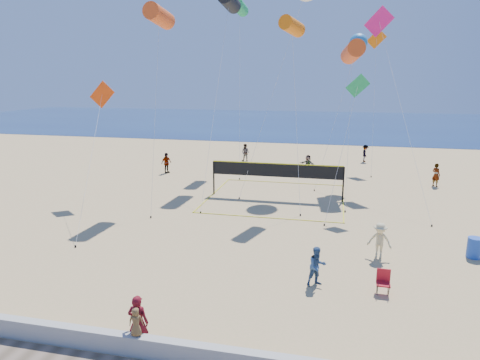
% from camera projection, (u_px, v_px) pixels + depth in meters
% --- Properties ---
extents(ground, '(120.00, 120.00, 0.00)m').
position_uv_depth(ground, '(210.00, 305.00, 14.36)').
color(ground, tan).
rests_on(ground, ground).
extents(ocean, '(140.00, 50.00, 0.03)m').
position_uv_depth(ocean, '(315.00, 123.00, 73.13)').
color(ocean, navy).
rests_on(ocean, ground).
extents(seawall, '(32.00, 0.30, 0.60)m').
position_uv_depth(seawall, '(177.00, 351.00, 11.44)').
color(seawall, '#AEAEAA').
rests_on(seawall, ground).
extents(woman, '(0.60, 0.41, 1.63)m').
position_uv_depth(woman, '(138.00, 322.00, 11.88)').
color(woman, maroon).
rests_on(woman, ground).
extents(toddler, '(0.45, 0.34, 0.82)m').
position_uv_depth(toddler, '(136.00, 322.00, 11.56)').
color(toddler, brown).
rests_on(toddler, seawall).
extents(bystander_a, '(0.90, 0.85, 1.48)m').
position_uv_depth(bystander_a, '(317.00, 266.00, 15.59)').
color(bystander_a, '#32517E').
rests_on(bystander_a, ground).
extents(bystander_b, '(1.11, 0.78, 1.55)m').
position_uv_depth(bystander_b, '(380.00, 241.00, 17.96)').
color(bystander_b, beige).
rests_on(bystander_b, ground).
extents(far_person_0, '(0.80, 1.04, 1.64)m').
position_uv_depth(far_person_0, '(166.00, 163.00, 34.15)').
color(far_person_0, gray).
rests_on(far_person_0, ground).
extents(far_person_1, '(1.42, 1.14, 1.51)m').
position_uv_depth(far_person_1, '(308.00, 164.00, 33.90)').
color(far_person_1, gray).
rests_on(far_person_1, ground).
extents(far_person_2, '(0.70, 0.71, 1.65)m').
position_uv_depth(far_person_2, '(436.00, 175.00, 29.95)').
color(far_person_2, gray).
rests_on(far_person_2, ground).
extents(far_person_3, '(0.88, 0.75, 1.59)m').
position_uv_depth(far_person_3, '(246.00, 153.00, 39.01)').
color(far_person_3, gray).
rests_on(far_person_3, ground).
extents(far_person_4, '(0.63, 1.03, 1.55)m').
position_uv_depth(far_person_4, '(365.00, 153.00, 38.69)').
color(far_person_4, gray).
rests_on(far_person_4, ground).
extents(camp_chair, '(0.49, 0.60, 0.97)m').
position_uv_depth(camp_chair, '(383.00, 280.00, 15.05)').
color(camp_chair, '#B1141F').
rests_on(camp_chair, ground).
extents(trash_barrel, '(0.73, 0.73, 0.88)m').
position_uv_depth(trash_barrel, '(474.00, 248.00, 18.08)').
color(trash_barrel, '#1B45B3').
rests_on(trash_barrel, ground).
extents(volleyball_net, '(8.46, 8.31, 2.25)m').
position_uv_depth(volleyball_net, '(277.00, 174.00, 26.87)').
color(volleyball_net, black).
rests_on(volleyball_net, ground).
extents(kite_0, '(1.28, 5.23, 11.58)m').
position_uv_depth(kite_0, '(159.00, 16.00, 24.69)').
color(kite_0, '#D64A19').
rests_on(kite_0, ground).
extents(kite_1, '(1.29, 10.78, 13.44)m').
position_uv_depth(kite_1, '(229.00, 1.00, 30.27)').
color(kite_1, black).
rests_on(kite_1, ground).
extents(kite_2, '(1.79, 3.83, 10.82)m').
position_uv_depth(kite_2, '(292.00, 26.00, 24.07)').
color(kite_2, orange).
rests_on(kite_2, ground).
extents(kite_3, '(3.77, 8.26, 7.29)m').
position_uv_depth(kite_3, '(101.00, 101.00, 25.67)').
color(kite_3, '#E2410B').
rests_on(kite_3, ground).
extents(kite_4, '(2.09, 3.83, 7.68)m').
position_uv_depth(kite_4, '(356.00, 95.00, 23.54)').
color(kite_4, green).
rests_on(kite_4, ground).
extents(kite_5, '(3.62, 10.08, 12.19)m').
position_uv_depth(kite_5, '(381.00, 29.00, 28.76)').
color(kite_5, '#E11A80').
rests_on(kite_5, ground).
extents(kite_7, '(3.18, 5.22, 10.51)m').
position_uv_depth(kite_7, '(358.00, 43.00, 30.29)').
color(kite_7, '#1F76BE').
rests_on(kite_7, ground).
extents(kite_8, '(1.76, 6.62, 13.63)m').
position_uv_depth(kite_8, '(240.00, 7.00, 34.53)').
color(kite_8, green).
rests_on(kite_8, ground).
extents(kite_9, '(1.59, 5.75, 11.42)m').
position_uv_depth(kite_9, '(376.00, 47.00, 35.40)').
color(kite_9, orange).
rests_on(kite_9, ground).
extents(kite_10, '(1.61, 8.35, 9.90)m').
position_uv_depth(kite_10, '(353.00, 52.00, 28.63)').
color(kite_10, '#D64A19').
rests_on(kite_10, ground).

